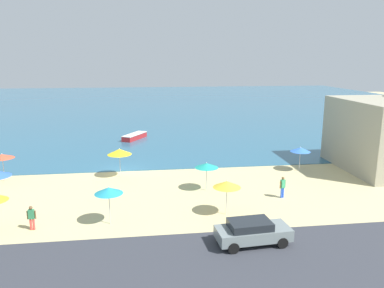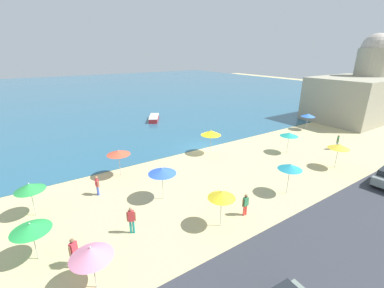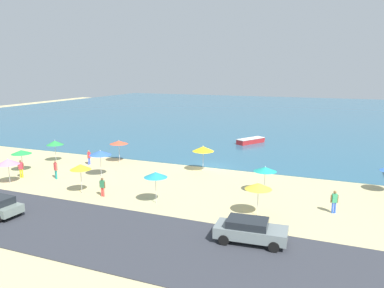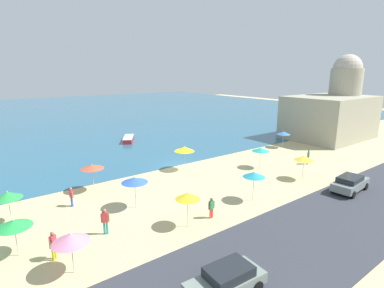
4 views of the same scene
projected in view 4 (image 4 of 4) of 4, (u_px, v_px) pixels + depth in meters
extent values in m
plane|color=#C8B983|center=(177.00, 166.00, 34.71)|extent=(160.00, 160.00, 0.00)
cube|color=#2A5F7C|center=(58.00, 114.00, 77.40)|extent=(150.00, 110.00, 0.05)
cube|color=#33363D|center=(323.00, 229.00, 20.73)|extent=(80.00, 8.00, 0.06)
cylinder|color=#B2B2B7|center=(10.00, 211.00, 21.25)|extent=(0.05, 0.05, 2.01)
cone|color=green|center=(8.00, 195.00, 20.97)|extent=(1.91, 1.91, 0.48)
sphere|color=silver|center=(7.00, 192.00, 20.91)|extent=(0.08, 0.08, 0.08)
cylinder|color=#B2B2B7|center=(188.00, 213.00, 20.87)|extent=(0.05, 0.05, 2.13)
cone|color=yellow|center=(188.00, 196.00, 20.58)|extent=(1.75, 1.75, 0.45)
sphere|color=silver|center=(188.00, 193.00, 20.52)|extent=(0.08, 0.08, 0.08)
cylinder|color=#B2B2B7|center=(16.00, 241.00, 17.57)|extent=(0.05, 0.05, 1.92)
cone|color=green|center=(14.00, 224.00, 17.31)|extent=(2.00, 2.00, 0.40)
sphere|color=silver|center=(13.00, 220.00, 17.25)|extent=(0.08, 0.08, 0.08)
cylinder|color=#B2B2B7|center=(135.00, 195.00, 23.78)|extent=(0.05, 0.05, 2.19)
cone|color=blue|center=(135.00, 180.00, 23.49)|extent=(2.10, 2.10, 0.42)
sphere|color=silver|center=(134.00, 177.00, 23.43)|extent=(0.08, 0.08, 0.08)
cylinder|color=#B2B2B7|center=(260.00, 159.00, 33.80)|extent=(0.05, 0.05, 1.99)
cone|color=teal|center=(261.00, 150.00, 33.53)|extent=(1.95, 1.95, 0.38)
sphere|color=silver|center=(261.00, 148.00, 33.48)|extent=(0.08, 0.08, 0.08)
cylinder|color=#B2B2B7|center=(73.00, 257.00, 16.05)|extent=(0.05, 0.05, 1.88)
cone|color=pink|center=(71.00, 238.00, 15.78)|extent=(1.99, 1.99, 0.52)
sphere|color=silver|center=(70.00, 233.00, 15.71)|extent=(0.08, 0.08, 0.08)
cylinder|color=#B2B2B7|center=(253.00, 188.00, 25.12)|extent=(0.05, 0.05, 2.16)
cone|color=teal|center=(254.00, 174.00, 24.83)|extent=(1.85, 1.85, 0.42)
sphere|color=silver|center=(254.00, 172.00, 24.77)|extent=(0.08, 0.08, 0.08)
cylinder|color=#B2B2B7|center=(303.00, 170.00, 30.15)|extent=(0.05, 0.05, 2.05)
cone|color=yellow|center=(304.00, 158.00, 29.87)|extent=(1.94, 1.94, 0.44)
sphere|color=silver|center=(304.00, 156.00, 29.81)|extent=(0.08, 0.08, 0.08)
cylinder|color=#B2B2B7|center=(283.00, 141.00, 42.87)|extent=(0.05, 0.05, 1.97)
cone|color=blue|center=(284.00, 133.00, 42.60)|extent=(1.93, 1.93, 0.41)
sphere|color=silver|center=(284.00, 131.00, 42.55)|extent=(0.08, 0.08, 0.08)
cylinder|color=#B2B2B7|center=(184.00, 160.00, 33.06)|extent=(0.05, 0.05, 2.19)
cone|color=yellow|center=(184.00, 149.00, 32.75)|extent=(2.19, 2.19, 0.51)
sphere|color=silver|center=(184.00, 146.00, 32.69)|extent=(0.08, 0.08, 0.08)
cylinder|color=#B2B2B7|center=(93.00, 180.00, 27.19)|extent=(0.05, 0.05, 2.18)
cone|color=#D95135|center=(92.00, 167.00, 26.90)|extent=(2.05, 2.05, 0.36)
sphere|color=silver|center=(92.00, 164.00, 26.85)|extent=(0.08, 0.08, 0.08)
cylinder|color=teal|center=(107.00, 228.00, 20.04)|extent=(0.14, 0.14, 0.89)
cylinder|color=teal|center=(104.00, 228.00, 20.01)|extent=(0.14, 0.14, 0.89)
cube|color=#C9363D|center=(105.00, 217.00, 19.84)|extent=(0.42, 0.36, 0.70)
sphere|color=#9E7153|center=(104.00, 211.00, 19.73)|extent=(0.22, 0.22, 0.22)
cylinder|color=#9E7153|center=(109.00, 218.00, 19.90)|extent=(0.09, 0.09, 0.63)
cylinder|color=#9E7153|center=(101.00, 218.00, 19.81)|extent=(0.09, 0.09, 0.63)
cylinder|color=gold|center=(55.00, 252.00, 17.39)|extent=(0.14, 0.14, 0.86)
cylinder|color=gold|center=(53.00, 254.00, 17.23)|extent=(0.14, 0.14, 0.86)
cube|color=#CB3343|center=(53.00, 241.00, 17.13)|extent=(0.42, 0.39, 0.68)
sphere|color=brown|center=(52.00, 234.00, 17.02)|extent=(0.22, 0.22, 0.22)
cylinder|color=brown|center=(56.00, 240.00, 17.36)|extent=(0.09, 0.09, 0.61)
cylinder|color=brown|center=(50.00, 244.00, 16.92)|extent=(0.09, 0.09, 0.61)
cylinder|color=#F64740|center=(212.00, 213.00, 22.31)|extent=(0.14, 0.14, 0.76)
cylinder|color=#F64740|center=(210.00, 213.00, 22.21)|extent=(0.14, 0.14, 0.76)
cube|color=#338355|center=(211.00, 205.00, 22.10)|extent=(0.37, 0.23, 0.60)
sphere|color=brown|center=(212.00, 199.00, 22.00)|extent=(0.22, 0.22, 0.22)
cylinder|color=brown|center=(214.00, 204.00, 22.25)|extent=(0.09, 0.09, 0.54)
cylinder|color=brown|center=(209.00, 206.00, 21.98)|extent=(0.09, 0.09, 0.54)
cylinder|color=blue|center=(308.00, 161.00, 35.19)|extent=(0.14, 0.14, 0.82)
cylinder|color=blue|center=(308.00, 161.00, 35.34)|extent=(0.14, 0.14, 0.82)
cube|color=#349865|center=(308.00, 155.00, 35.09)|extent=(0.42, 0.34, 0.65)
sphere|color=brown|center=(309.00, 151.00, 34.98)|extent=(0.22, 0.22, 0.22)
cylinder|color=brown|center=(308.00, 156.00, 34.90)|extent=(0.09, 0.09, 0.59)
cylinder|color=brown|center=(309.00, 155.00, 35.30)|extent=(0.09, 0.09, 0.59)
cylinder|color=#455FDB|center=(72.00, 201.00, 24.28)|extent=(0.14, 0.14, 0.77)
cylinder|color=#455FDB|center=(72.00, 202.00, 24.14)|extent=(0.14, 0.14, 0.77)
cube|color=#C33141|center=(71.00, 194.00, 24.05)|extent=(0.23, 0.37, 0.61)
sphere|color=#A46C4C|center=(71.00, 189.00, 23.95)|extent=(0.22, 0.22, 0.22)
cylinder|color=#A46C4C|center=(70.00, 193.00, 24.24)|extent=(0.09, 0.09, 0.55)
cylinder|color=#A46C4C|center=(72.00, 195.00, 23.88)|extent=(0.09, 0.09, 0.55)
cube|color=slate|center=(350.00, 184.00, 27.09)|extent=(4.43, 2.12, 0.68)
cube|color=#1E2328|center=(350.00, 179.00, 26.82)|extent=(2.53, 1.76, 0.45)
cylinder|color=black|center=(347.00, 181.00, 28.73)|extent=(0.66, 0.27, 0.64)
cylinder|color=black|center=(366.00, 186.00, 27.50)|extent=(0.66, 0.27, 0.64)
cylinder|color=black|center=(333.00, 189.00, 26.85)|extent=(0.66, 0.27, 0.64)
cylinder|color=black|center=(353.00, 195.00, 25.61)|extent=(0.66, 0.27, 0.64)
cube|color=gray|center=(225.00, 283.00, 14.50)|extent=(4.11, 1.95, 0.58)
cube|color=#1E2328|center=(229.00, 272.00, 14.48)|extent=(2.33, 1.64, 0.51)
cylinder|color=black|center=(257.00, 287.00, 14.65)|extent=(0.65, 0.26, 0.64)
cylinder|color=black|center=(235.00, 269.00, 15.95)|extent=(0.65, 0.26, 0.64)
cube|color=#B02427|center=(128.00, 139.00, 46.59)|extent=(3.34, 4.46, 0.65)
cube|color=#B02427|center=(130.00, 136.00, 48.89)|extent=(0.84, 0.74, 0.39)
cube|color=silver|center=(128.00, 137.00, 46.50)|extent=(3.41, 4.50, 0.08)
cube|color=#9F9A83|center=(329.00, 117.00, 48.57)|extent=(13.70, 9.97, 6.82)
cylinder|color=#9F9A83|center=(343.00, 102.00, 50.47)|extent=(5.03, 5.03, 11.15)
sphere|color=#B4A89B|center=(347.00, 68.00, 49.15)|extent=(4.52, 4.52, 4.52)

